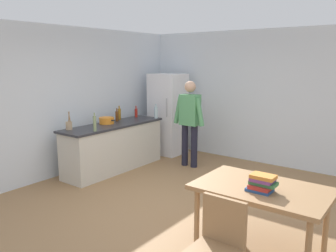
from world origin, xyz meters
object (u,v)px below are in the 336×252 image
object	(u,v)px
cooking_pot	(107,120)
bottle_beer_brown	(117,116)
bottle_water_clear	(156,112)
book_stack	(262,183)
bottle_oil_amber	(119,114)
chair	(218,243)
dining_table	(262,193)
utensil_jar	(69,125)
bottle_vinegar_tall	(95,123)
refrigerator	(168,114)
person	(190,118)
bottle_sauce_red	(136,113)

from	to	relation	value
cooking_pot	bottle_beer_brown	world-z (taller)	bottle_beer_brown
bottle_water_clear	book_stack	distance (m)	3.89
cooking_pot	bottle_oil_amber	xyz separation A→B (m)	(-0.14, 0.48, 0.06)
chair	bottle_water_clear	xyz separation A→B (m)	(-3.15, 3.05, 0.49)
chair	bottle_beer_brown	xyz separation A→B (m)	(-3.54, 2.31, 0.47)
dining_table	chair	bearing A→B (deg)	-90.00
utensil_jar	book_stack	size ratio (longest dim) A/B	1.10
cooking_pot	bottle_vinegar_tall	bearing A→B (deg)	-58.89
chair	bottle_beer_brown	bearing A→B (deg)	144.24
cooking_pot	bottle_water_clear	distance (m)	1.11
utensil_jar	bottle_vinegar_tall	size ratio (longest dim) A/B	1.00
dining_table	bottle_water_clear	xyz separation A→B (m)	(-3.15, 2.09, 0.35)
bottle_beer_brown	book_stack	distance (m)	3.88
refrigerator	person	bearing A→B (deg)	-30.23
bottle_water_clear	refrigerator	bearing A→B (deg)	103.72
refrigerator	bottle_sauce_red	world-z (taller)	refrigerator
bottle_oil_amber	refrigerator	bearing A→B (deg)	73.23
chair	cooking_pot	xyz separation A→B (m)	(-3.52, 2.01, 0.43)
utensil_jar	bottle_sauce_red	xyz separation A→B (m)	(0.03, 1.71, 0.02)
bottle_water_clear	bottle_beer_brown	bearing A→B (deg)	-117.93
cooking_pot	chair	bearing A→B (deg)	-29.77
bottle_oil_amber	cooking_pot	bearing A→B (deg)	-74.15
cooking_pot	refrigerator	bearing A→B (deg)	82.44
dining_table	bottle_sauce_red	size ratio (longest dim) A/B	5.83
cooking_pot	bottle_sauce_red	size ratio (longest dim) A/B	1.67
refrigerator	cooking_pot	distance (m)	1.67
bottle_water_clear	dining_table	bearing A→B (deg)	-33.52
refrigerator	bottle_vinegar_tall	world-z (taller)	refrigerator
utensil_jar	bottle_beer_brown	size ratio (longest dim) A/B	1.23
person	cooking_pot	xyz separation A→B (m)	(-1.17, -1.10, -0.02)
utensil_jar	bottle_sauce_red	size ratio (longest dim) A/B	1.33
refrigerator	bottle_sauce_red	bearing A→B (deg)	-110.49
bottle_water_clear	bottle_oil_amber	distance (m)	0.76
refrigerator	bottle_oil_amber	distance (m)	1.24
bottle_vinegar_tall	book_stack	xyz separation A→B (m)	(3.19, -0.55, -0.20)
cooking_pot	bottle_vinegar_tall	size ratio (longest dim) A/B	1.25
cooking_pot	bottle_beer_brown	size ratio (longest dim) A/B	1.54
bottle_beer_brown	bottle_sauce_red	xyz separation A→B (m)	(-0.04, 0.60, -0.01)
bottle_water_clear	bottle_vinegar_tall	bearing A→B (deg)	-89.76
bottle_water_clear	cooking_pot	bearing A→B (deg)	-109.54
refrigerator	bottle_oil_amber	xyz separation A→B (m)	(-0.36, -1.18, 0.12)
cooking_pot	book_stack	size ratio (longest dim) A/B	1.37
person	cooking_pot	distance (m)	1.61
bottle_beer_brown	bottle_oil_amber	world-z (taller)	bottle_oil_amber
person	bottle_water_clear	xyz separation A→B (m)	(-0.80, -0.06, 0.05)
chair	book_stack	bearing A→B (deg)	84.21
bottle_oil_amber	bottle_sauce_red	distance (m)	0.43
bottle_vinegar_tall	dining_table	bearing A→B (deg)	-7.63
person	bottle_beer_brown	distance (m)	1.44
bottle_beer_brown	bottle_oil_amber	xyz separation A→B (m)	(-0.11, 0.18, 0.01)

